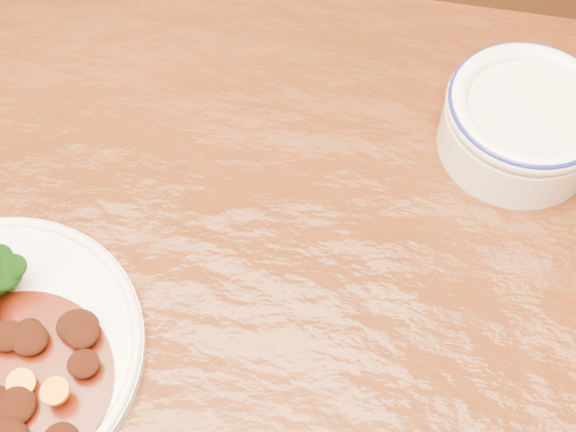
{
  "coord_description": "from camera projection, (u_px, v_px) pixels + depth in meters",
  "views": [
    {
      "loc": [
        0.14,
        -0.2,
        1.32
      ],
      "look_at": [
        0.12,
        0.14,
        0.77
      ],
      "focal_mm": 50.0,
      "sensor_mm": 36.0,
      "label": 1
    }
  ],
  "objects": [
    {
      "name": "dining_table",
      "position": [
        129.0,
        416.0,
        0.66
      ],
      "size": [
        1.61,
        1.09,
        0.75
      ],
      "rotation": [
        0.0,
        0.0,
        -0.13
      ],
      "color": "#4E210D",
      "rests_on": "ground"
    },
    {
      "name": "mince_stew",
      "position": [
        12.0,
        374.0,
        0.58
      ],
      "size": [
        0.15,
        0.15,
        0.02
      ],
      "color": "#4B1308",
      "rests_on": "dinner_plate"
    },
    {
      "name": "dip_bowl",
      "position": [
        524.0,
        121.0,
        0.68
      ],
      "size": [
        0.14,
        0.14,
        0.06
      ],
      "rotation": [
        0.0,
        0.0,
        0.09
      ],
      "color": "silver",
      "rests_on": "dining_table"
    }
  ]
}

